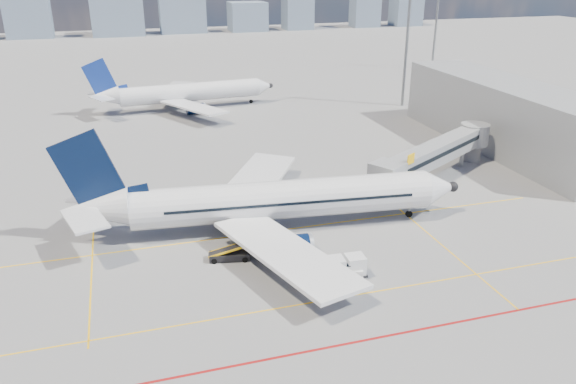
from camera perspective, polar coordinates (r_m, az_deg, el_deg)
The scene contains 13 objects.
ground at distance 53.74m, azimuth 2.42°, elevation -7.42°, with size 420.00×420.00×0.00m, color gray.
apron_markings at distance 50.41m, azimuth 3.25°, elevation -9.62°, with size 90.00×35.12×0.01m.
jet_bridge at distance 75.89m, azimuth 15.23°, elevation 3.99°, with size 23.55×15.78×6.30m.
terminal_block at distance 91.91m, azimuth 21.23°, elevation 7.24°, with size 10.00×42.00×10.00m.
floodlight_mast_ne at distance 113.28m, azimuth 12.04°, elevation 15.30°, with size 3.20×0.61×25.45m.
floodlight_mast_far at distance 156.86m, azimuth 14.89°, elevation 16.92°, with size 3.20×0.61×25.45m.
distant_skyline at distance 234.76m, azimuth -20.01°, elevation 17.04°, with size 241.84×14.19×30.16m.
main_aircraft at distance 59.28m, azimuth -2.15°, elevation -0.95°, with size 42.54×37.01×12.44m.
second_aircraft at distance 111.30m, azimuth -10.62°, elevation 9.86°, with size 36.15×31.47×10.71m.
baggage_tug at distance 51.40m, azimuth 6.03°, elevation -8.00°, with size 2.62×1.86×1.67m.
cargo_dolly at distance 51.33m, azimuth 5.79°, elevation -7.56°, with size 3.98×1.93×2.13m.
belt_loader at distance 54.60m, azimuth -5.82°, elevation -6.31°, with size 5.62×2.26×2.25m.
ramp_worker at distance 51.90m, azimuth 5.76°, elevation -7.69°, with size 0.57×0.37×1.57m, color #FDFF1A.
Camera 1 is at (-15.57, -43.95, 26.72)m, focal length 35.00 mm.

